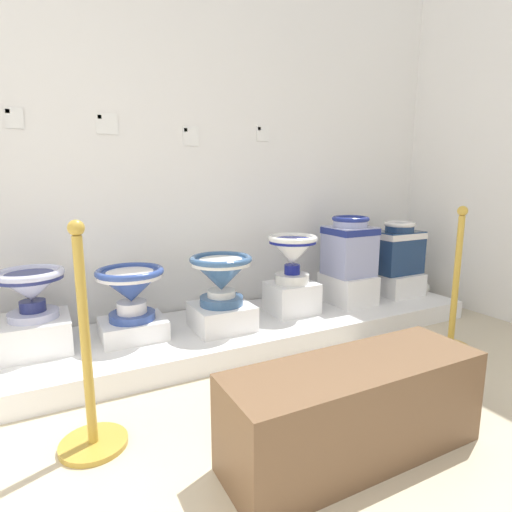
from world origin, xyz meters
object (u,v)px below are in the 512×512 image
object	(u,v)px
decorative_vase_corner	(414,286)
plinth_block_tall_cobalt	(292,298)
plinth_block_squat_floral	(396,283)
plinth_block_pale_glazed	(348,288)
antique_toilet_squat_floral	(398,247)
antique_toilet_leftmost	(221,274)
plinth_block_rightmost	(133,328)
antique_toilet_rightmost	(131,286)
antique_toilet_pale_glazed	(349,245)
stanchion_post_near_right	(454,305)
plinth_block_broad_patterned	(36,334)
info_placard_third	(191,136)
antique_toilet_tall_cobalt	(292,252)
antique_toilet_broad_patterned	(31,287)
info_placard_fourth	(263,133)
stanchion_post_near_left	(89,390)
plinth_block_leftmost	(222,316)
info_placard_first	(14,118)
info_placard_second	(107,123)
museum_bench	(354,409)

from	to	relation	value
decorative_vase_corner	plinth_block_tall_cobalt	bearing A→B (deg)	-175.17
plinth_block_squat_floral	plinth_block_pale_glazed	bearing A→B (deg)	-179.75
plinth_block_tall_cobalt	antique_toilet_squat_floral	world-z (taller)	antique_toilet_squat_floral
antique_toilet_leftmost	plinth_block_pale_glazed	size ratio (longest dim) A/B	1.04
plinth_block_rightmost	antique_toilet_rightmost	distance (m)	0.27
antique_toilet_pale_glazed	stanchion_post_near_right	xyz separation A→B (m)	(0.23, -0.78, -0.30)
plinth_block_tall_cobalt	decorative_vase_corner	bearing A→B (deg)	4.83
plinth_block_broad_patterned	antique_toilet_rightmost	world-z (taller)	antique_toilet_rightmost
antique_toilet_rightmost	info_placard_third	xyz separation A→B (m)	(0.54, 0.39, 0.94)
plinth_block_tall_cobalt	antique_toilet_tall_cobalt	size ratio (longest dim) A/B	0.95
antique_toilet_pale_glazed	antique_toilet_broad_patterned	bearing A→B (deg)	177.82
info_placard_fourth	stanchion_post_near_left	bearing A→B (deg)	-140.51
plinth_block_leftmost	stanchion_post_near_left	xyz separation A→B (m)	(-0.89, -0.71, 0.04)
plinth_block_broad_patterned	info_placard_first	size ratio (longest dim) A/B	3.08
plinth_block_leftmost	antique_toilet_leftmost	size ratio (longest dim) A/B	0.92
antique_toilet_broad_patterned	decorative_vase_corner	bearing A→B (deg)	0.46
antique_toilet_squat_floral	stanchion_post_near_right	xyz separation A→B (m)	(-0.30, -0.79, -0.25)
info_placard_first	stanchion_post_near_left	distance (m)	1.71
info_placard_second	info_placard_fourth	distance (m)	1.14
stanchion_post_near_right	stanchion_post_near_left	bearing A→B (deg)	179.95
antique_toilet_leftmost	info_placard_second	bearing A→B (deg)	139.27
antique_toilet_rightmost	plinth_block_leftmost	world-z (taller)	antique_toilet_rightmost
plinth_block_tall_cobalt	decorative_vase_corner	xyz separation A→B (m)	(1.41, 0.12, -0.12)
plinth_block_pale_glazed	antique_toilet_pale_glazed	world-z (taller)	antique_toilet_pale_glazed
antique_toilet_broad_patterned	antique_toilet_leftmost	distance (m)	1.10
museum_bench	info_placard_first	bearing A→B (deg)	123.44
plinth_block_broad_patterned	stanchion_post_near_left	bearing A→B (deg)	-76.91
antique_toilet_rightmost	info_placard_second	world-z (taller)	info_placard_second
plinth_block_leftmost	museum_bench	distance (m)	1.25
antique_toilet_broad_patterned	plinth_block_rightmost	world-z (taller)	antique_toilet_broad_patterned
info_placard_second	decorative_vase_corner	distance (m)	2.90
plinth_block_broad_patterned	antique_toilet_leftmost	world-z (taller)	antique_toilet_leftmost
plinth_block_tall_cobalt	info_placard_first	world-z (taller)	info_placard_first
antique_toilet_pale_glazed	stanchion_post_near_left	xyz separation A→B (m)	(-2.00, -0.78, -0.34)
plinth_block_pale_glazed	plinth_block_squat_floral	bearing A→B (deg)	0.25
plinth_block_tall_cobalt	plinth_block_squat_floral	size ratio (longest dim) A/B	0.96
antique_toilet_pale_glazed	info_placard_first	bearing A→B (deg)	169.32
plinth_block_rightmost	antique_toilet_pale_glazed	distance (m)	1.72
plinth_block_squat_floral	info_placard_second	xyz separation A→B (m)	(-2.22, 0.41, 1.23)
stanchion_post_near_left	stanchion_post_near_right	xyz separation A→B (m)	(2.23, -0.00, 0.04)
info_placard_second	stanchion_post_near_right	xyz separation A→B (m)	(1.92, -1.20, -1.16)
decorative_vase_corner	museum_bench	size ratio (longest dim) A/B	0.30
plinth_block_tall_cobalt	museum_bench	world-z (taller)	museum_bench
info_placard_fourth	plinth_block_rightmost	bearing A→B (deg)	-160.66
plinth_block_pale_glazed	info_placard_fourth	distance (m)	1.39
plinth_block_squat_floral	info_placard_fourth	world-z (taller)	info_placard_fourth
info_placard_fourth	antique_toilet_broad_patterned	bearing A→B (deg)	-168.64
antique_toilet_rightmost	info_placard_second	size ratio (longest dim) A/B	2.98
plinth_block_broad_patterned	info_placard_first	xyz separation A→B (m)	(-0.01, 0.33, 1.23)
plinth_block_squat_floral	museum_bench	distance (m)	2.07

